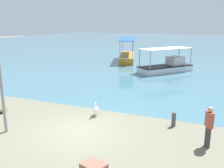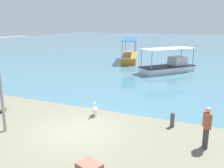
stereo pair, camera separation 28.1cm
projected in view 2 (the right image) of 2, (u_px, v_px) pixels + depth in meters
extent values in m
plane|color=#706E58|center=(76.00, 131.00, 11.44)|extent=(120.00, 120.00, 0.00)
cube|color=#437080|center=(193.00, 44.00, 54.11)|extent=(110.00, 90.00, 0.00)
cube|color=white|center=(167.00, 69.00, 24.76)|extent=(5.03, 5.54, 0.61)
cube|color=black|center=(167.00, 66.00, 24.70)|extent=(5.09, 5.59, 0.08)
cylinder|color=#99999E|center=(152.00, 60.00, 22.62)|extent=(0.08, 0.08, 1.67)
cylinder|color=#99999E|center=(141.00, 58.00, 24.10)|extent=(0.08, 0.08, 1.67)
cylinder|color=#99999E|center=(193.00, 57.00, 24.86)|extent=(0.08, 0.08, 1.67)
cylinder|color=#99999E|center=(181.00, 55.00, 26.34)|extent=(0.08, 0.08, 1.67)
cube|color=silver|center=(168.00, 49.00, 24.27)|extent=(4.99, 5.45, 0.05)
cube|color=silver|center=(177.00, 61.00, 25.14)|extent=(1.98, 1.99, 0.83)
cube|color=orange|center=(129.00, 58.00, 31.60)|extent=(3.68, 7.18, 0.81)
cube|color=silver|center=(129.00, 55.00, 31.51)|extent=(3.73, 7.23, 0.08)
cylinder|color=#99999E|center=(125.00, 45.00, 34.48)|extent=(0.08, 0.08, 1.90)
cylinder|color=#99999E|center=(136.00, 45.00, 34.32)|extent=(0.08, 0.08, 1.90)
cylinder|color=#99999E|center=(122.00, 50.00, 28.22)|extent=(0.08, 0.08, 1.90)
cylinder|color=#99999E|center=(135.00, 50.00, 28.06)|extent=(0.08, 0.08, 1.90)
cube|color=#1D4E8B|center=(130.00, 39.00, 31.03)|extent=(3.71, 7.02, 0.05)
cylinder|color=#E0997A|center=(96.00, 113.00, 13.32)|extent=(0.03, 0.03, 0.22)
cylinder|color=#E0997A|center=(94.00, 113.00, 13.33)|extent=(0.03, 0.03, 0.22)
ellipsoid|color=white|center=(95.00, 109.00, 13.23)|extent=(0.46, 0.62, 0.32)
ellipsoid|color=white|center=(95.00, 107.00, 13.47)|extent=(0.17, 0.19, 0.10)
cylinder|color=white|center=(95.00, 106.00, 13.03)|extent=(0.07, 0.07, 0.26)
sphere|color=white|center=(95.00, 103.00, 12.99)|extent=(0.11, 0.11, 0.11)
cone|color=#E5933F|center=(94.00, 104.00, 12.83)|extent=(0.16, 0.30, 0.06)
cylinder|color=#47474C|center=(172.00, 121.00, 11.84)|extent=(0.20, 0.20, 0.59)
sphere|color=#4C4C51|center=(173.00, 114.00, 11.76)|extent=(0.21, 0.21, 0.21)
cylinder|color=#3A3638|center=(205.00, 137.00, 9.94)|extent=(0.16, 0.16, 0.85)
cylinder|color=#3A3638|center=(206.00, 139.00, 9.76)|extent=(0.16, 0.16, 0.85)
cube|color=#A64934|center=(207.00, 120.00, 9.67)|extent=(0.35, 0.45, 0.62)
sphere|color=tan|center=(208.00, 110.00, 9.57)|extent=(0.22, 0.22, 0.22)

